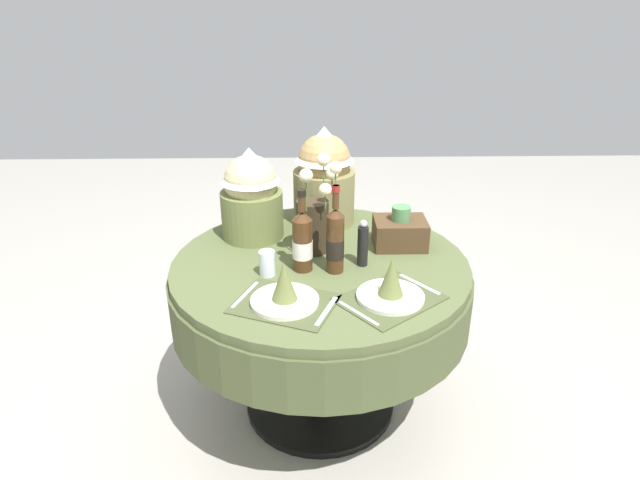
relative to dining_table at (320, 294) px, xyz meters
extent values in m
plane|color=#9E998E|center=(0.00, 0.00, -0.58)|extent=(8.00, 8.00, 0.00)
cylinder|color=#4C5633|center=(0.00, 0.00, 0.13)|extent=(1.20, 1.20, 0.04)
cylinder|color=#464F2E|center=(0.00, 0.00, 0.01)|extent=(1.22, 1.22, 0.21)
cylinder|color=black|center=(0.00, 0.00, -0.22)|extent=(0.12, 0.12, 0.66)
cylinder|color=black|center=(0.00, 0.00, -0.56)|extent=(0.66, 0.66, 0.03)
cube|color=#41492B|center=(-0.13, -0.33, 0.15)|extent=(0.41, 0.37, 0.00)
cylinder|color=silver|center=(-0.13, -0.33, 0.16)|extent=(0.24, 0.24, 0.02)
cone|color=#606B38|center=(-0.13, -0.33, 0.24)|extent=(0.09, 0.09, 0.14)
cube|color=silver|center=(-0.27, -0.27, 0.16)|extent=(0.08, 0.18, 0.00)
cube|color=silver|center=(0.01, -0.38, 0.16)|extent=(0.09, 0.18, 0.00)
cube|color=#41492B|center=(0.24, -0.30, 0.15)|extent=(0.43, 0.41, 0.00)
cylinder|color=silver|center=(0.24, -0.30, 0.16)|extent=(0.24, 0.24, 0.02)
cone|color=#606B38|center=(0.24, -0.30, 0.24)|extent=(0.09, 0.09, 0.14)
cube|color=silver|center=(0.12, -0.40, 0.16)|extent=(0.13, 0.16, 0.00)
cube|color=silver|center=(0.36, -0.21, 0.16)|extent=(0.13, 0.16, 0.00)
cylinder|color=#332819|center=(-0.03, 0.10, 0.26)|extent=(0.13, 0.13, 0.22)
sphere|color=beige|center=(-0.05, -0.01, 0.52)|extent=(0.05, 0.05, 0.05)
cylinder|color=#4C7038|center=(-0.05, -0.01, 0.44)|extent=(0.01, 0.01, 0.13)
sphere|color=beige|center=(0.06, 0.04, 0.53)|extent=(0.05, 0.05, 0.05)
cylinder|color=#4C7038|center=(0.06, 0.04, 0.44)|extent=(0.01, 0.01, 0.14)
sphere|color=beige|center=(0.05, 0.18, 0.46)|extent=(0.05, 0.05, 0.05)
cylinder|color=#4C7038|center=(0.05, 0.18, 0.41)|extent=(0.01, 0.01, 0.07)
sphere|color=beige|center=(0.02, 0.02, 0.45)|extent=(0.05, 0.05, 0.05)
cylinder|color=#4C7038|center=(0.02, 0.02, 0.40)|extent=(0.01, 0.01, 0.06)
sphere|color=beige|center=(0.02, 0.17, 0.52)|extent=(0.06, 0.06, 0.06)
cylinder|color=#4C7038|center=(0.02, 0.17, 0.44)|extent=(0.01, 0.01, 0.13)
cylinder|color=#422814|center=(0.06, -0.08, 0.27)|extent=(0.07, 0.07, 0.23)
cylinder|color=black|center=(0.06, -0.08, 0.25)|extent=(0.07, 0.07, 0.08)
cone|color=#422814|center=(0.06, -0.08, 0.40)|extent=(0.07, 0.07, 0.03)
cylinder|color=#422814|center=(0.06, -0.08, 0.46)|extent=(0.03, 0.03, 0.09)
cylinder|color=maroon|center=(0.06, -0.08, 0.49)|extent=(0.03, 0.03, 0.02)
cylinder|color=#422814|center=(-0.07, -0.07, 0.26)|extent=(0.08, 0.08, 0.21)
cylinder|color=silver|center=(-0.07, -0.07, 0.24)|extent=(0.08, 0.08, 0.07)
cone|color=#422814|center=(-0.07, -0.07, 0.38)|extent=(0.08, 0.08, 0.03)
cylinder|color=#422814|center=(-0.07, -0.07, 0.44)|extent=(0.03, 0.03, 0.09)
cylinder|color=black|center=(-0.07, -0.07, 0.47)|extent=(0.03, 0.03, 0.02)
cylinder|color=silver|center=(-0.20, -0.11, 0.20)|extent=(0.06, 0.06, 0.10)
cylinder|color=black|center=(0.17, -0.03, 0.23)|extent=(0.04, 0.04, 0.16)
sphere|color=#B7B7BC|center=(0.17, -0.03, 0.33)|extent=(0.03, 0.03, 0.03)
cylinder|color=olive|center=(-0.29, 0.26, 0.26)|extent=(0.27, 0.27, 0.21)
sphere|color=#C6B784|center=(-0.29, 0.26, 0.41)|extent=(0.23, 0.23, 0.23)
cone|color=silver|center=(-0.29, 0.26, 0.48)|extent=(0.26, 0.26, 0.15)
cylinder|color=olive|center=(0.03, 0.41, 0.28)|extent=(0.28, 0.28, 0.25)
sphere|color=#9E7F4C|center=(0.03, 0.41, 0.45)|extent=(0.24, 0.24, 0.24)
cone|color=silver|center=(0.03, 0.41, 0.53)|extent=(0.27, 0.27, 0.15)
cube|color=#47331E|center=(0.34, 0.14, 0.21)|extent=(0.22, 0.17, 0.12)
cylinder|color=#4C7F4C|center=(0.34, 0.14, 0.30)|extent=(0.08, 0.08, 0.06)
camera|label=1|loc=(-0.05, -1.97, 1.15)|focal=30.81mm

